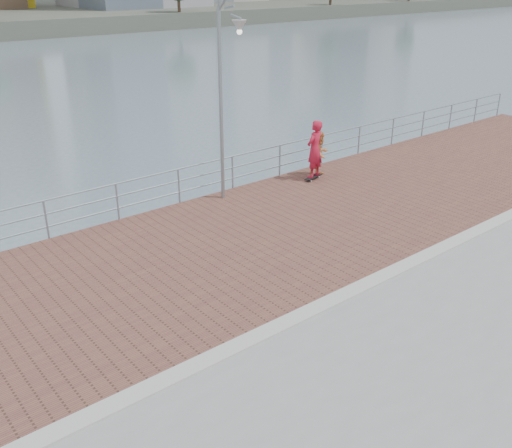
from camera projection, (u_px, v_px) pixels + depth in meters
water at (312, 385)px, 12.89m from camera, size 400.00×400.00×0.00m
brick_lane at (217, 250)px, 14.62m from camera, size 40.00×6.80×0.02m
curb at (316, 308)px, 12.06m from camera, size 40.00×0.40×0.06m
guardrail at (149, 189)px, 16.76m from camera, size 39.06×0.06×1.13m
street_lamp at (229, 69)px, 16.09m from camera, size 0.41×1.20×5.67m
skateboard at (313, 177)px, 19.58m from camera, size 0.85×0.40×0.09m
skateboarder at (315, 149)px, 19.17m from camera, size 0.81×0.63×1.96m
bystander at (320, 154)px, 19.67m from camera, size 0.82×0.67×1.56m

